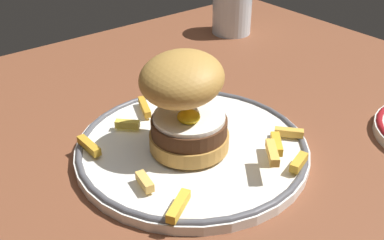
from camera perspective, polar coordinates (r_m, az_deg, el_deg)
ground_plane at (r=53.30cm, az=-1.62°, el=-8.38°), size 110.32×92.10×4.00cm
dinner_plate at (r=54.84cm, az=-0.00°, el=-3.37°), size 27.75×27.75×1.60cm
burger at (r=50.90cm, az=-0.90°, el=2.34°), size 12.33×11.89×11.75cm
fries_pile at (r=52.41cm, az=0.83°, el=-3.15°), size 22.34×24.24×2.82cm
water_glass at (r=91.17cm, az=4.99°, el=13.06°), size 7.54×7.54×8.93cm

